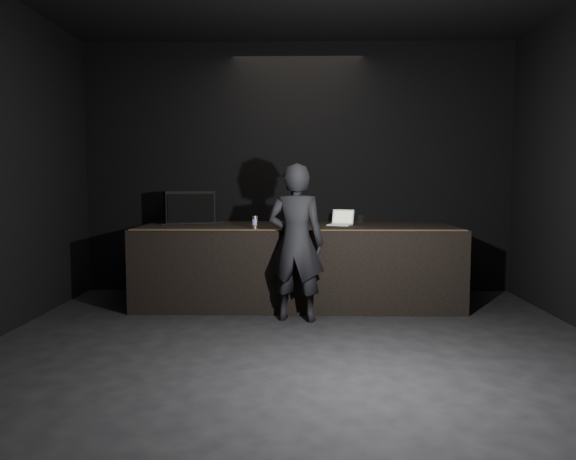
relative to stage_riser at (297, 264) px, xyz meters
The scene contains 11 objects.
ground 2.78m from the stage_riser, 90.00° to the right, with size 7.00×7.00×0.00m, color black.
room_walls 3.13m from the stage_riser, 90.00° to the right, with size 6.10×7.10×3.52m.
stage_riser is the anchor object (origin of this frame).
riser_lip 0.87m from the stage_riser, 90.00° to the right, with size 3.92×0.10×0.01m, color brown.
stage_monitor 1.69m from the stage_riser, 164.56° to the left, with size 0.76×0.64×0.43m.
cable 1.48m from the stage_riser, behind, with size 0.02×0.02×0.82m, color black.
laptop 0.79m from the stage_riser, ahead, with size 0.37×0.35×0.20m.
beer_can 0.93m from the stage_riser, 133.77° to the right, with size 0.06×0.06×0.15m.
plastic_cup 1.09m from the stage_riser, 24.27° to the left, with size 0.09×0.09×0.11m, color white.
wii_remote 0.76m from the stage_riser, 68.19° to the right, with size 0.04×0.15×0.03m, color white.
person 1.02m from the stage_riser, 90.85° to the right, with size 0.64×0.42×1.76m, color black.
Camera 1 is at (0.02, -4.46, 1.57)m, focal length 35.00 mm.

